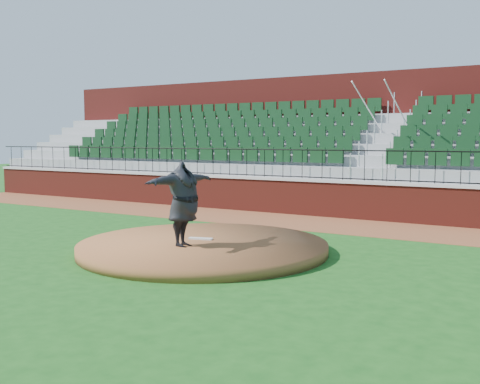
% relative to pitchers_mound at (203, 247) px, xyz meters
% --- Properties ---
extents(ground, '(90.00, 90.00, 0.00)m').
position_rel_pitchers_mound_xyz_m(ground, '(-0.01, 0.21, -0.12)').
color(ground, '#154B15').
rests_on(ground, ground).
extents(warning_track, '(34.00, 3.20, 0.01)m').
position_rel_pitchers_mound_xyz_m(warning_track, '(-0.01, 5.61, -0.12)').
color(warning_track, brown).
rests_on(warning_track, ground).
extents(field_wall, '(34.00, 0.35, 1.20)m').
position_rel_pitchers_mound_xyz_m(field_wall, '(-0.01, 7.21, 0.47)').
color(field_wall, maroon).
rests_on(field_wall, ground).
extents(wall_cap, '(34.00, 0.45, 0.10)m').
position_rel_pitchers_mound_xyz_m(wall_cap, '(-0.01, 7.21, 1.12)').
color(wall_cap, '#B7B7B7').
rests_on(wall_cap, field_wall).
extents(wall_railing, '(34.00, 0.05, 1.00)m').
position_rel_pitchers_mound_xyz_m(wall_railing, '(-0.01, 7.21, 1.67)').
color(wall_railing, black).
rests_on(wall_railing, wall_cap).
extents(seating_stands, '(34.00, 5.10, 4.60)m').
position_rel_pitchers_mound_xyz_m(seating_stands, '(-0.01, 9.93, 2.18)').
color(seating_stands, gray).
rests_on(seating_stands, ground).
extents(concourse_wall, '(34.00, 0.50, 5.50)m').
position_rel_pitchers_mound_xyz_m(concourse_wall, '(-0.01, 12.73, 2.62)').
color(concourse_wall, maroon).
rests_on(concourse_wall, ground).
extents(pitchers_mound, '(5.90, 5.90, 0.25)m').
position_rel_pitchers_mound_xyz_m(pitchers_mound, '(0.00, 0.00, 0.00)').
color(pitchers_mound, brown).
rests_on(pitchers_mound, ground).
extents(pitching_rubber, '(0.60, 0.31, 0.04)m').
position_rel_pitchers_mound_xyz_m(pitching_rubber, '(-0.24, 0.23, 0.14)').
color(pitching_rubber, silver).
rests_on(pitching_rubber, pitchers_mound).
extents(pitcher, '(0.68, 2.39, 1.94)m').
position_rel_pitchers_mound_xyz_m(pitcher, '(-0.07, -0.68, 1.09)').
color(pitcher, black).
rests_on(pitcher, pitchers_mound).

